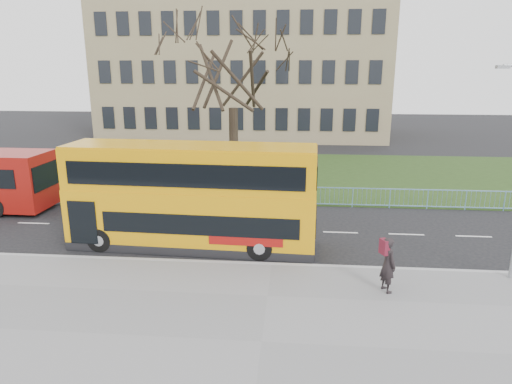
# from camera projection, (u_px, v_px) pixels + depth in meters

# --- Properties ---
(ground) EXTENTS (120.00, 120.00, 0.00)m
(ground) POSITION_uv_depth(u_px,v_px,m) (274.00, 251.00, 19.10)
(ground) COLOR black
(ground) RESTS_ON ground
(pavement) EXTENTS (80.00, 10.50, 0.12)m
(pavement) POSITION_uv_depth(u_px,v_px,m) (262.00, 343.00, 12.60)
(pavement) COLOR slate
(pavement) RESTS_ON ground
(kerb) EXTENTS (80.00, 0.20, 0.14)m
(kerb) POSITION_uv_depth(u_px,v_px,m) (272.00, 265.00, 17.59)
(kerb) COLOR #969799
(kerb) RESTS_ON ground
(grass_verge) EXTENTS (80.00, 15.40, 0.08)m
(grass_verge) POSITION_uv_depth(u_px,v_px,m) (283.00, 174.00, 32.83)
(grass_verge) COLOR #1F3212
(grass_verge) RESTS_ON ground
(guard_railing) EXTENTS (40.00, 0.12, 1.10)m
(guard_railing) POSITION_uv_depth(u_px,v_px,m) (280.00, 196.00, 25.30)
(guard_railing) COLOR #76AAD2
(guard_railing) RESTS_ON ground
(bare_tree) EXTENTS (8.31, 8.31, 11.87)m
(bare_tree) POSITION_uv_depth(u_px,v_px,m) (233.00, 92.00, 27.37)
(bare_tree) COLOR black
(bare_tree) RESTS_ON grass_verge
(civic_building) EXTENTS (30.00, 15.00, 14.00)m
(civic_building) POSITION_uv_depth(u_px,v_px,m) (245.00, 71.00, 51.30)
(civic_building) COLOR #857454
(civic_building) RESTS_ON ground
(yellow_bus) EXTENTS (10.44, 2.92, 4.34)m
(yellow_bus) POSITION_uv_depth(u_px,v_px,m) (192.00, 194.00, 19.04)
(yellow_bus) COLOR orange
(yellow_bus) RESTS_ON ground
(pedestrian) EXTENTS (0.70, 0.82, 1.92)m
(pedestrian) POSITION_uv_depth(u_px,v_px,m) (388.00, 265.00, 15.20)
(pedestrian) COLOR black
(pedestrian) RESTS_ON pavement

